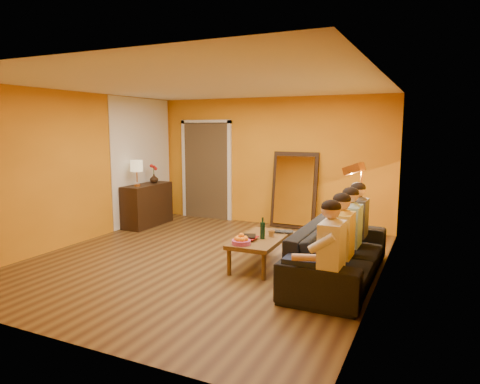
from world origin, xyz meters
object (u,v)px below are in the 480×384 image
at_px(person_mid_right, 351,233).
at_px(coffee_table, 260,252).
at_px(sideboard, 147,205).
at_px(dog, 325,252).
at_px(table_lamp, 137,173).
at_px(vase, 154,178).
at_px(person_far_right, 358,225).
at_px(laptop, 281,232).
at_px(person_far_left, 331,255).
at_px(floor_lamp, 360,213).
at_px(wine_bottle, 263,228).
at_px(sofa, 338,253).
at_px(mirror_frame, 294,190).
at_px(person_mid_left, 342,243).
at_px(tumbler, 271,233).

bearing_deg(person_mid_right, coffee_table, -178.15).
xyz_separation_m(sideboard, dog, (4.06, -1.53, -0.08)).
height_order(table_lamp, vase, table_lamp).
relative_size(person_far_right, vase, 6.60).
xyz_separation_m(sideboard, laptop, (3.28, -1.09, 0.01)).
xyz_separation_m(sideboard, person_far_left, (4.37, -2.50, 0.18)).
bearing_deg(dog, floor_lamp, 99.60).
height_order(wine_bottle, laptop, wine_bottle).
relative_size(table_lamp, dog, 0.75).
bearing_deg(laptop, floor_lamp, 16.33).
bearing_deg(coffee_table, dog, -7.01).
distance_m(sofa, floor_lamp, 1.06).
distance_m(mirror_frame, vase, 2.92).
xyz_separation_m(table_lamp, person_far_right, (4.37, -0.55, -0.49)).
height_order(mirror_frame, person_mid_left, mirror_frame).
height_order(sofa, wine_bottle, wine_bottle).
distance_m(wine_bottle, vase, 3.62).
relative_size(mirror_frame, person_mid_left, 1.25).
xyz_separation_m(person_far_right, wine_bottle, (-1.22, -0.64, -0.03)).
relative_size(sideboard, table_lamp, 2.31).
height_order(mirror_frame, person_mid_right, mirror_frame).
xyz_separation_m(wine_bottle, vase, (-3.15, 1.74, 0.37)).
relative_size(sideboard, sofa, 0.49).
bearing_deg(coffee_table, laptop, 60.94).
distance_m(table_lamp, person_mid_left, 4.70).
height_order(sideboard, wine_bottle, sideboard).
height_order(sideboard, person_far_right, person_far_right).
height_order(mirror_frame, floor_lamp, mirror_frame).
xyz_separation_m(sofa, person_far_left, (0.13, -1.00, 0.26)).
distance_m(sideboard, vase, 0.57).
bearing_deg(person_far_right, coffee_table, -155.03).
bearing_deg(person_far_left, table_lamp, 153.29).
bearing_deg(floor_lamp, sofa, -77.25).
height_order(sofa, person_mid_right, person_mid_right).
relative_size(person_mid_left, person_mid_right, 1.00).
bearing_deg(mirror_frame, sofa, -60.65).
height_order(person_far_left, person_mid_right, same).
relative_size(person_far_right, tumbler, 11.89).
xyz_separation_m(table_lamp, coffee_table, (3.10, -1.14, -0.90)).
xyz_separation_m(sofa, wine_bottle, (-1.09, 0.01, 0.22)).
bearing_deg(floor_lamp, dog, -86.76).
height_order(coffee_table, tumbler, tumbler).
bearing_deg(person_far_right, person_far_left, -90.00).
xyz_separation_m(mirror_frame, floor_lamp, (1.55, -1.59, -0.04)).
bearing_deg(dog, coffee_table, -160.27).
height_order(person_far_left, tumbler, person_far_left).
bearing_deg(sofa, wine_bottle, 89.53).
bearing_deg(person_mid_left, dog, 126.10).
bearing_deg(person_far_right, person_mid_left, -90.00).
bearing_deg(sideboard, coffee_table, -24.90).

